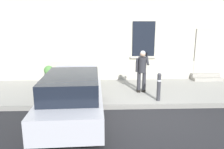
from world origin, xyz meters
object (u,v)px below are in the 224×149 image
object	(u,v)px
planter_cream	(92,73)
planter_charcoal	(49,74)
bollard_near_person	(159,86)
person_on_phone	(142,69)
hatchback_car_silver	(73,97)

from	to	relation	value
planter_cream	planter_charcoal	bearing A→B (deg)	-177.84
bollard_near_person	planter_cream	size ratio (longest dim) A/B	1.22
person_on_phone	planter_cream	world-z (taller)	person_on_phone
bollard_near_person	planter_cream	xyz separation A→B (m)	(-2.58, 2.64, -0.11)
hatchback_car_silver	planter_cream	size ratio (longest dim) A/B	4.80
planter_charcoal	planter_cream	world-z (taller)	same
person_on_phone	planter_cream	xyz separation A→B (m)	(-2.12, 1.62, -0.55)
bollard_near_person	planter_cream	bearing A→B (deg)	134.35
hatchback_car_silver	person_on_phone	world-z (taller)	person_on_phone
person_on_phone	bollard_near_person	bearing A→B (deg)	-50.95
bollard_near_person	hatchback_car_silver	bearing A→B (deg)	-155.37
hatchback_car_silver	planter_cream	world-z (taller)	hatchback_car_silver
hatchback_car_silver	bollard_near_person	xyz separation A→B (m)	(2.96, 1.36, -0.08)
planter_charcoal	planter_cream	bearing A→B (deg)	2.16
hatchback_car_silver	planter_cream	bearing A→B (deg)	84.60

